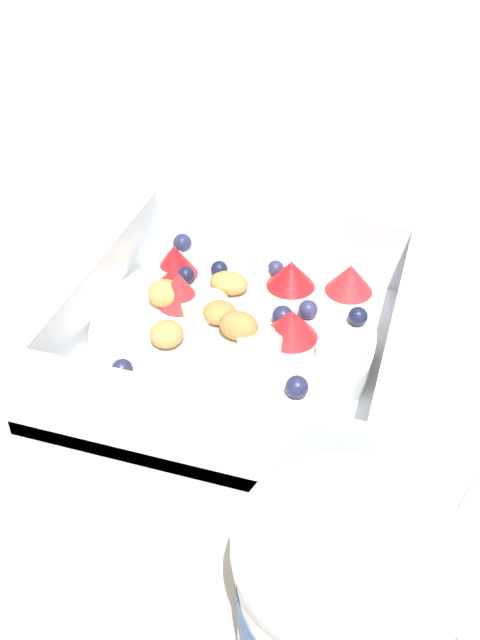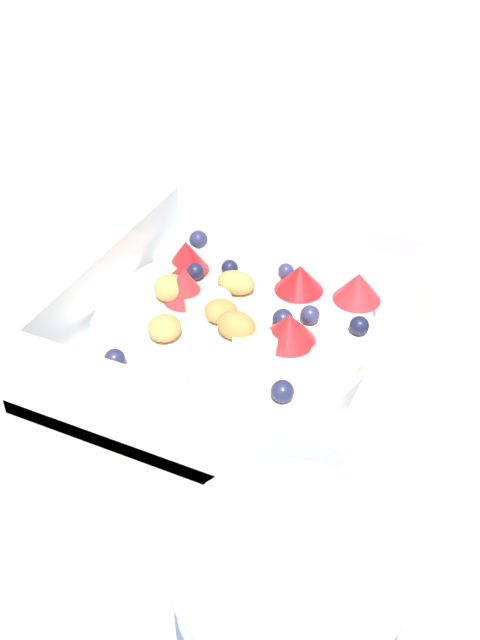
# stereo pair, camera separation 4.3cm
# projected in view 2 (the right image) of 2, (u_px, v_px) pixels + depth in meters

# --- Properties ---
(ground_plane) EXTENTS (2.40, 2.40, 0.00)m
(ground_plane) POSITION_uv_depth(u_px,v_px,m) (226.00, 367.00, 0.44)
(ground_plane) COLOR beige
(fruit_bowl) EXTENTS (0.19, 0.19, 0.06)m
(fruit_bowl) POSITION_uv_depth(u_px,v_px,m) (241.00, 332.00, 0.44)
(fruit_bowl) COLOR white
(fruit_bowl) RESTS_ON ground
(yogurt_cup) EXTENTS (0.09, 0.09, 0.07)m
(yogurt_cup) POSITION_uv_depth(u_px,v_px,m) (285.00, 608.00, 0.28)
(yogurt_cup) COLOR white
(yogurt_cup) RESTS_ON ground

